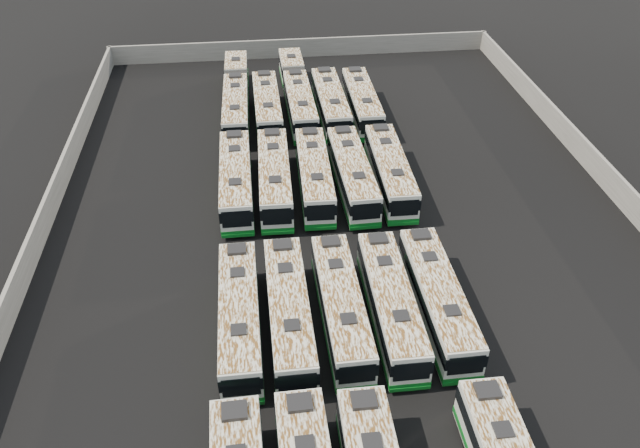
% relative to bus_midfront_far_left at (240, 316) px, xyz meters
% --- Properties ---
extents(ground, '(140.00, 140.00, 0.00)m').
position_rel_bus_midfront_far_left_xyz_m(ground, '(7.89, 8.63, -1.62)').
color(ground, black).
rests_on(ground, ground).
extents(perimeter_wall, '(45.20, 73.20, 2.20)m').
position_rel_bus_midfront_far_left_xyz_m(perimeter_wall, '(7.89, 8.63, -0.52)').
color(perimeter_wall, slate).
rests_on(perimeter_wall, ground).
extents(bus_midfront_far_left, '(2.45, 11.29, 3.18)m').
position_rel_bus_midfront_far_left_xyz_m(bus_midfront_far_left, '(0.00, 0.00, 0.00)').
color(bus_midfront_far_left, silver).
rests_on(bus_midfront_far_left, ground).
extents(bus_midfront_left, '(2.50, 11.46, 3.22)m').
position_rel_bus_midfront_far_left_xyz_m(bus_midfront_left, '(2.98, -0.01, 0.02)').
color(bus_midfront_left, silver).
rests_on(bus_midfront_left, ground).
extents(bus_midfront_center, '(2.54, 11.25, 3.16)m').
position_rel_bus_midfront_far_left_xyz_m(bus_midfront_center, '(6.21, 0.14, -0.01)').
color(bus_midfront_center, silver).
rests_on(bus_midfront_center, ground).
extents(bus_midfront_right, '(2.45, 11.34, 3.19)m').
position_rel_bus_midfront_far_left_xyz_m(bus_midfront_right, '(9.30, 0.01, 0.01)').
color(bus_midfront_right, silver).
rests_on(bus_midfront_right, ground).
extents(bus_midfront_far_right, '(2.49, 11.35, 3.19)m').
position_rel_bus_midfront_far_left_xyz_m(bus_midfront_far_right, '(12.29, 0.10, 0.01)').
color(bus_midfront_far_right, silver).
rests_on(bus_midfront_far_right, ground).
extents(bus_midback_far_left, '(2.51, 11.69, 3.29)m').
position_rel_bus_midfront_far_left_xyz_m(bus_midback_far_left, '(-0.11, 15.34, 0.06)').
color(bus_midback_far_left, silver).
rests_on(bus_midback_far_left, ground).
extents(bus_midback_left, '(2.75, 11.74, 3.29)m').
position_rel_bus_midfront_far_left_xyz_m(bus_midback_left, '(2.98, 15.32, 0.06)').
color(bus_midback_left, silver).
rests_on(bus_midback_left, ground).
extents(bus_midback_center, '(2.71, 11.50, 3.22)m').
position_rel_bus_midfront_far_left_xyz_m(bus_midback_center, '(6.21, 15.38, 0.02)').
color(bus_midback_center, silver).
rests_on(bus_midback_center, ground).
extents(bus_midback_right, '(2.71, 11.64, 3.26)m').
position_rel_bus_midfront_far_left_xyz_m(bus_midback_right, '(9.29, 15.17, 0.05)').
color(bus_midback_right, silver).
rests_on(bus_midback_right, ground).
extents(bus_midback_far_right, '(2.63, 11.53, 3.24)m').
position_rel_bus_midfront_far_left_xyz_m(bus_midback_far_right, '(12.43, 15.28, 0.03)').
color(bus_midback_far_right, silver).
rests_on(bus_midback_far_right, ground).
extents(bus_back_far_left, '(2.66, 17.55, 3.18)m').
position_rel_bus_midfront_far_left_xyz_m(bus_back_far_left, '(0.02, 31.24, -0.00)').
color(bus_back_far_left, silver).
rests_on(bus_back_far_left, ground).
extents(bus_back_left, '(2.51, 11.44, 3.22)m').
position_rel_bus_midfront_far_left_xyz_m(bus_back_left, '(3.00, 28.28, 0.02)').
color(bus_back_left, silver).
rests_on(bus_back_left, ground).
extents(bus_back_center, '(2.62, 17.62, 3.19)m').
position_rel_bus_midfront_far_left_xyz_m(bus_back_center, '(6.18, 31.33, 0.01)').
color(bus_back_center, silver).
rests_on(bus_back_center, ground).
extents(bus_back_right, '(2.60, 11.66, 3.28)m').
position_rel_bus_midfront_far_left_xyz_m(bus_back_right, '(9.22, 28.26, 0.05)').
color(bus_back_right, silver).
rests_on(bus_back_right, ground).
extents(bus_back_far_right, '(2.48, 11.43, 3.22)m').
position_rel_bus_midfront_far_left_xyz_m(bus_back_far_right, '(12.31, 28.19, 0.02)').
color(bus_back_far_right, silver).
rests_on(bus_back_far_right, ground).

